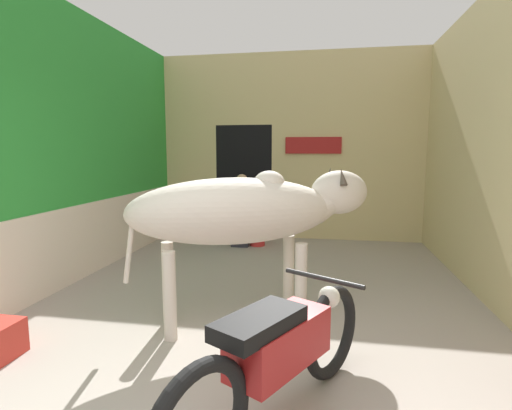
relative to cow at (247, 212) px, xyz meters
name	(u,v)px	position (x,y,z in m)	size (l,w,h in m)	color
wall_left_shopfront	(68,150)	(-2.40, 0.91, 0.55)	(0.25, 5.59, 3.31)	green
wall_back_with_doorway	(275,159)	(-0.28, 3.97, 0.38)	(4.66, 0.93, 3.31)	#D1BC84
wall_right_with_door	(507,146)	(2.43, 0.87, 0.59)	(0.22, 5.59, 3.31)	#D1BC84
cow	(247,212)	(0.00, 0.00, 0.00)	(2.24, 1.38, 1.44)	beige
motorcycle_near	(279,352)	(0.46, -1.32, -0.61)	(0.99, 1.71, 0.77)	black
shopkeeper_seated	(241,208)	(-0.71, 3.01, -0.42)	(0.41, 0.33, 1.20)	#282833
plastic_stool	(257,232)	(-0.44, 3.03, -0.81)	(0.36, 0.36, 0.44)	red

